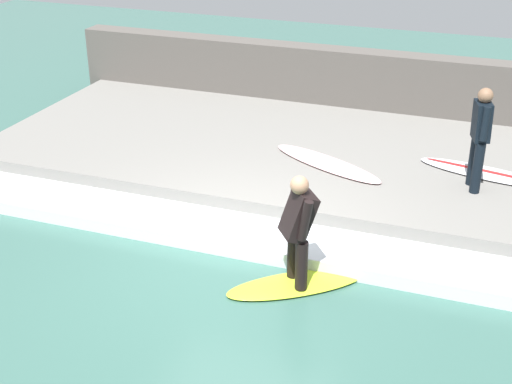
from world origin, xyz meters
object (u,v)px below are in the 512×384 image
at_px(surfboard_riding, 297,284).
at_px(surfer_waiting_near, 480,133).
at_px(surfer_riding, 298,225).
at_px(surfboard_waiting_near, 486,173).
at_px(surfboard_spare, 327,163).

distance_m(surfboard_riding, surfer_waiting_near, 3.54).
height_order(surfer_riding, surfer_waiting_near, surfer_waiting_near).
bearing_deg(surfboard_riding, surfboard_waiting_near, -30.65).
height_order(surfer_riding, surfboard_waiting_near, surfer_riding).
height_order(surfboard_riding, surfer_waiting_near, surfer_waiting_near).
relative_size(surfer_riding, surfboard_waiting_near, 0.67).
relative_size(surfer_riding, surfboard_spare, 0.68).
bearing_deg(surfboard_waiting_near, surfboard_spare, 100.98).
bearing_deg(surfboard_spare, surfboard_riding, -172.17).
distance_m(surfboard_riding, surfer_riding, 0.82).
xyz_separation_m(surfer_riding, surfer_waiting_near, (2.78, -1.82, 0.39)).
distance_m(surfer_waiting_near, surfboard_waiting_near, 1.00).
bearing_deg(surfer_waiting_near, surfboard_spare, 87.56).
xyz_separation_m(surfboard_riding, surfboard_spare, (2.88, 0.40, 0.39)).
bearing_deg(surfer_riding, surfer_waiting_near, -33.13).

